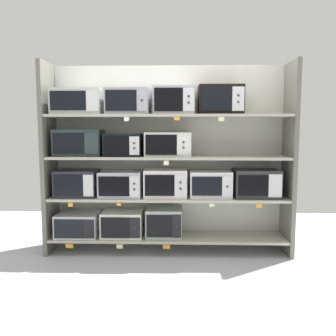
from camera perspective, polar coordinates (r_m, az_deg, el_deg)
ground at (r=3.41m, az=-0.52°, el=-19.29°), size 6.78×6.00×0.02m
back_panel at (r=4.35m, az=0.10°, el=1.76°), size 2.98×0.04×2.24m
upright_left at (r=4.37m, az=-18.98°, el=1.45°), size 0.05×0.47×2.24m
upright_right at (r=4.29m, az=19.34°, el=1.36°), size 0.05×0.47×2.24m
shelf_0 at (r=4.28m, az=0.00°, el=-11.26°), size 2.78×0.47×0.03m
microwave_0 at (r=4.40m, az=-14.45°, el=-8.91°), size 0.50×0.43×0.28m
microwave_1 at (r=4.28m, az=-7.45°, el=-9.02°), size 0.48×0.40×0.30m
microwave_2 at (r=4.22m, az=-0.65°, el=-8.88°), size 0.42×0.38×0.34m
price_tag_0 at (r=4.25m, az=-15.90°, el=-12.24°), size 0.09×0.00×0.05m
price_tag_1 at (r=4.12m, az=-7.96°, el=-12.66°), size 0.07×0.00×0.05m
price_tag_2 at (r=4.07m, az=-0.25°, el=-12.84°), size 0.08×0.00×0.05m
shelf_1 at (r=4.16m, az=0.00°, el=-4.89°), size 2.78×0.47×0.03m
microwave_3 at (r=4.30m, az=-14.68°, el=-2.42°), size 0.49×0.37×0.31m
microwave_4 at (r=4.18m, az=-7.71°, el=-2.59°), size 0.49×0.41×0.30m
microwave_5 at (r=4.12m, az=-0.38°, el=-2.47°), size 0.50×0.41×0.33m
microwave_6 at (r=4.14m, az=6.96°, el=-2.61°), size 0.49×0.37×0.31m
microwave_7 at (r=4.22m, az=14.27°, el=-2.45°), size 0.52×0.37×0.33m
price_tag_3 at (r=4.12m, az=-15.74°, el=-5.84°), size 0.05×0.00×0.05m
price_tag_4 at (r=3.99m, az=-8.08°, el=-5.96°), size 0.05×0.00×0.03m
price_tag_5 at (r=3.95m, az=7.19°, el=-6.13°), size 0.05×0.00×0.04m
price_tag_6 at (r=4.04m, az=14.76°, el=-6.05°), size 0.06×0.00×0.04m
shelf_2 at (r=4.09m, az=0.00°, el=1.76°), size 2.78×0.47×0.03m
microwave_8 at (r=4.24m, az=-14.43°, el=4.03°), size 0.55×0.33×0.31m
microwave_9 at (r=4.13m, az=-7.32°, el=3.77°), size 0.43×0.38×0.26m
microwave_10 at (r=4.08m, az=-0.04°, el=3.92°), size 0.54×0.35×0.28m
price_tag_7 at (r=3.86m, az=-0.28°, el=0.84°), size 0.06×0.00×0.05m
shelf_3 at (r=4.08m, az=0.00°, el=8.55°), size 2.78×0.47×0.03m
microwave_11 at (r=4.25m, az=-14.48°, el=10.45°), size 0.57×0.41×0.29m
microwave_12 at (r=4.13m, az=-6.53°, el=10.75°), size 0.50×0.42×0.30m
microwave_13 at (r=4.09m, az=0.97°, el=10.94°), size 0.47×0.43×0.31m
microwave_14 at (r=4.12m, az=8.58°, el=10.97°), size 0.51×0.37×0.33m
price_tag_8 at (r=3.89m, az=-6.84°, el=8.00°), size 0.06×0.00×0.04m
price_tag_9 at (r=3.84m, az=1.47°, el=8.12°), size 0.06×0.00×0.04m
price_tag_10 at (r=3.87m, az=8.77°, el=7.96°), size 0.06×0.00×0.05m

